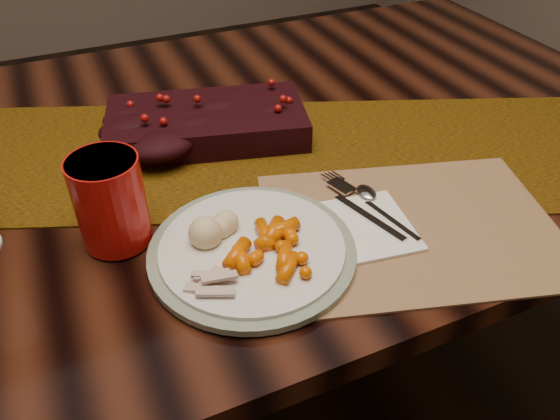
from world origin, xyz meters
name	(u,v)px	position (x,y,z in m)	size (l,w,h in m)	color
floor	(227,391)	(0.00, 0.00, 0.00)	(5.00, 5.00, 0.00)	black
dining_table	(216,293)	(0.00, 0.00, 0.38)	(1.80, 1.00, 0.75)	black
table_runner	(199,155)	(-0.01, -0.03, 0.75)	(1.78, 0.37, 0.00)	#322006
centerpiece	(206,119)	(0.02, 0.02, 0.79)	(0.34, 0.18, 0.07)	black
placemat_main	(411,227)	(0.21, -0.33, 0.75)	(0.41, 0.30, 0.00)	brown
dinner_plate	(252,250)	(-0.02, -0.30, 0.76)	(0.28, 0.28, 0.02)	white
baby_carrots	(274,251)	(0.00, -0.33, 0.78)	(0.11, 0.09, 0.02)	#DA5800
mashed_potatoes	(221,225)	(-0.05, -0.26, 0.79)	(0.08, 0.07, 0.04)	beige
turkey_shreds	(220,281)	(-0.08, -0.35, 0.78)	(0.08, 0.07, 0.02)	tan
napkin	(368,226)	(0.15, -0.31, 0.76)	(0.12, 0.14, 0.00)	white
fork	(362,209)	(0.16, -0.28, 0.76)	(0.03, 0.17, 0.00)	#AEB0BE
spoon	(384,211)	(0.19, -0.30, 0.76)	(0.03, 0.13, 0.00)	silver
red_cup	(110,201)	(-0.18, -0.19, 0.82)	(0.09, 0.09, 0.13)	#B3100E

